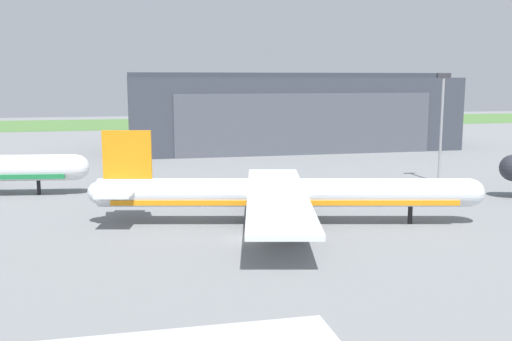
# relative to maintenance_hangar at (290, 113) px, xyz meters

# --- Properties ---
(ground_plane) EXTENTS (440.00, 440.00, 0.00)m
(ground_plane) POSITION_rel_maintenance_hangar_xyz_m (-28.02, -81.20, -8.97)
(ground_plane) COLOR slate
(grass_field_strip) EXTENTS (440.00, 56.00, 0.08)m
(grass_field_strip) POSITION_rel_maintenance_hangar_xyz_m (-28.02, 90.32, -8.93)
(grass_field_strip) COLOR #4B763A
(grass_field_strip) RESTS_ON ground_plane
(maintenance_hangar) EXTENTS (79.85, 28.68, 18.87)m
(maintenance_hangar) POSITION_rel_maintenance_hangar_xyz_m (0.00, 0.00, 0.00)
(maintenance_hangar) COLOR #383D47
(maintenance_hangar) RESTS_ON ground_plane
(airliner_near_right) EXTENTS (46.69, 38.51, 11.34)m
(airliner_near_right) POSITION_rel_maintenance_hangar_xyz_m (-22.30, -75.43, -5.26)
(airliner_near_right) COLOR silver
(airliner_near_right) RESTS_ON ground_plane
(apron_light_mast) EXTENTS (2.40, 0.50, 18.32)m
(apron_light_mast) POSITION_rel_maintenance_hangar_xyz_m (10.95, -53.78, 1.81)
(apron_light_mast) COLOR #99999E
(apron_light_mast) RESTS_ON ground_plane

